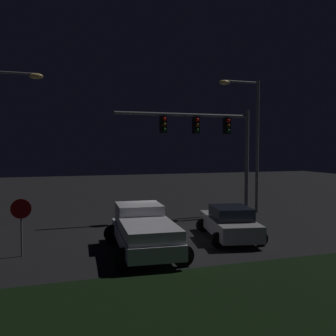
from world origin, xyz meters
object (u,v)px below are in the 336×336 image
object	(u,v)px
traffic_signal_gantry	(211,136)
street_lamp_right	(250,130)
pickup_truck	(143,228)
stop_sign	(21,216)
car_sedan	(230,223)

from	to	relation	value
traffic_signal_gantry	street_lamp_right	xyz separation A→B (m)	(3.06, 0.75, 0.43)
pickup_truck	stop_sign	world-z (taller)	stop_sign
traffic_signal_gantry	street_lamp_right	world-z (taller)	street_lamp_right
traffic_signal_gantry	stop_sign	xyz separation A→B (m)	(-10.22, -5.08, -3.34)
pickup_truck	street_lamp_right	size ratio (longest dim) A/B	0.65
stop_sign	pickup_truck	bearing A→B (deg)	-10.82
street_lamp_right	stop_sign	size ratio (longest dim) A/B	3.80
car_sedan	street_lamp_right	xyz separation A→B (m)	(4.38, 5.77, 4.59)
pickup_truck	traffic_signal_gantry	size ratio (longest dim) A/B	0.66
pickup_truck	street_lamp_right	distance (m)	11.81
car_sedan	street_lamp_right	distance (m)	8.58
car_sedan	traffic_signal_gantry	distance (m)	6.65
pickup_truck	traffic_signal_gantry	world-z (taller)	traffic_signal_gantry
pickup_truck	stop_sign	size ratio (longest dim) A/B	2.48
car_sedan	stop_sign	bearing A→B (deg)	101.29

